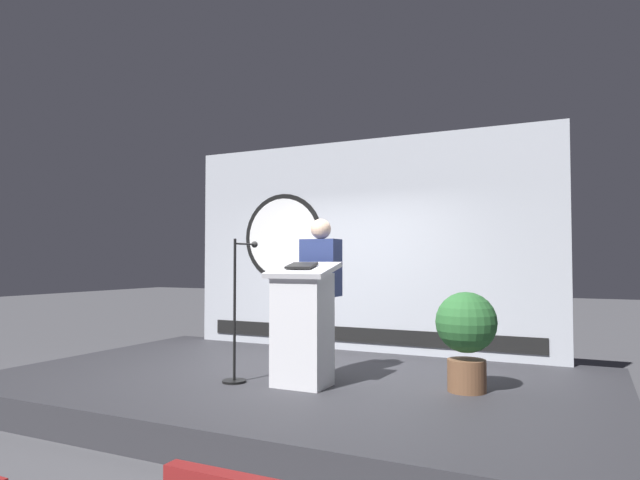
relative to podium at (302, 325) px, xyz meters
The scene contains 7 objects.
ground_plane 1.02m from the podium, 122.04° to the left, with size 40.00×40.00×0.00m, color #4C4C51.
stage_platform 0.90m from the podium, 122.04° to the left, with size 6.40×4.00×0.30m, color #333338.
banner_display 2.44m from the podium, 97.59° to the left, with size 5.28×0.12×2.91m.
podium is the anchor object (origin of this frame).
speaker_person 0.55m from the podium, 93.43° to the left, with size 0.40×0.26×1.68m.
microphone_stand 0.71m from the podium, behind, with size 0.24×0.52×1.46m.
potted_plant 1.57m from the podium, 17.60° to the left, with size 0.57×0.57×0.94m.
Camera 1 is at (2.82, -5.29, 1.53)m, focal length 31.14 mm.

